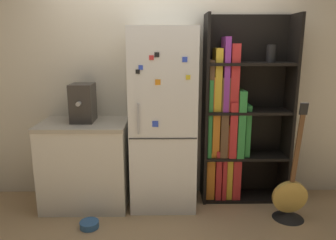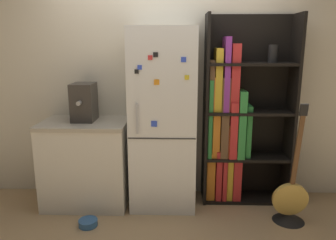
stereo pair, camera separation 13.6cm
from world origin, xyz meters
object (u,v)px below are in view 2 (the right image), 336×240
at_px(refrigerator, 163,120).
at_px(bookshelf, 234,122).
at_px(espresso_machine, 84,102).
at_px(guitar, 290,205).
at_px(pet_bowl, 88,222).

height_order(refrigerator, bookshelf, bookshelf).
height_order(espresso_machine, guitar, espresso_machine).
relative_size(refrigerator, guitar, 1.56).
distance_m(bookshelf, guitar, 1.01).
xyz_separation_m(bookshelf, guitar, (0.49, -0.50, -0.72)).
bearing_deg(pet_bowl, refrigerator, 35.76).
xyz_separation_m(bookshelf, pet_bowl, (-1.48, -0.65, -0.86)).
bearing_deg(espresso_machine, guitar, -10.63).
bearing_deg(refrigerator, guitar, -16.07).
height_order(refrigerator, guitar, refrigerator).
bearing_deg(espresso_machine, bookshelf, 3.87).
relative_size(guitar, pet_bowl, 6.52).
bearing_deg(bookshelf, pet_bowl, -156.31).
bearing_deg(bookshelf, guitar, -45.64).
xyz_separation_m(espresso_machine, guitar, (2.11, -0.40, -0.95)).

